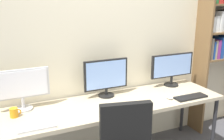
{
  "coord_description": "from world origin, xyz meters",
  "views": [
    {
      "loc": [
        -1.07,
        -1.74,
        1.83
      ],
      "look_at": [
        0.0,
        0.65,
        1.09
      ],
      "focal_mm": 41.63,
      "sensor_mm": 36.0,
      "label": 1
    }
  ],
  "objects_px": {
    "monitor_center": "(106,77)",
    "bookshelf": "(224,35)",
    "monitor_left": "(21,87)",
    "keyboard_right": "(191,97)",
    "keyboard_center": "(124,110)",
    "coffee_mug": "(14,113)",
    "monitor_right": "(172,67)",
    "computer_mouse": "(169,97)",
    "keyboard_left": "(37,127)",
    "desk": "(114,107)"
  },
  "relations": [
    {
      "from": "bookshelf",
      "to": "monitor_left",
      "type": "relative_size",
      "value": 3.78
    },
    {
      "from": "monitor_center",
      "to": "keyboard_right",
      "type": "height_order",
      "value": "monitor_center"
    },
    {
      "from": "desk",
      "to": "monitor_right",
      "type": "bearing_deg",
      "value": 13.27
    },
    {
      "from": "desk",
      "to": "monitor_left",
      "type": "height_order",
      "value": "monitor_left"
    },
    {
      "from": "coffee_mug",
      "to": "monitor_center",
      "type": "bearing_deg",
      "value": 8.0
    },
    {
      "from": "monitor_left",
      "to": "keyboard_center",
      "type": "relative_size",
      "value": 1.42
    },
    {
      "from": "keyboard_right",
      "to": "monitor_right",
      "type": "bearing_deg",
      "value": 82.27
    },
    {
      "from": "bookshelf",
      "to": "computer_mouse",
      "type": "distance_m",
      "value": 1.33
    },
    {
      "from": "desk",
      "to": "keyboard_center",
      "type": "relative_size",
      "value": 6.45
    },
    {
      "from": "monitor_right",
      "to": "keyboard_center",
      "type": "relative_size",
      "value": 1.57
    },
    {
      "from": "monitor_center",
      "to": "keyboard_center",
      "type": "height_order",
      "value": "monitor_center"
    },
    {
      "from": "monitor_center",
      "to": "bookshelf",
      "type": "bearing_deg",
      "value": 0.56
    },
    {
      "from": "monitor_left",
      "to": "keyboard_right",
      "type": "distance_m",
      "value": 1.81
    },
    {
      "from": "desk",
      "to": "computer_mouse",
      "type": "height_order",
      "value": "computer_mouse"
    },
    {
      "from": "monitor_left",
      "to": "computer_mouse",
      "type": "bearing_deg",
      "value": -13.5
    },
    {
      "from": "desk",
      "to": "bookshelf",
      "type": "bearing_deg",
      "value": 7.51
    },
    {
      "from": "keyboard_right",
      "to": "coffee_mug",
      "type": "relative_size",
      "value": 3.63
    },
    {
      "from": "keyboard_right",
      "to": "computer_mouse",
      "type": "relative_size",
      "value": 4.01
    },
    {
      "from": "monitor_left",
      "to": "desk",
      "type": "bearing_deg",
      "value": -13.27
    },
    {
      "from": "bookshelf",
      "to": "coffee_mug",
      "type": "xyz_separation_m",
      "value": [
        -2.74,
        -0.16,
        -0.55
      ]
    },
    {
      "from": "bookshelf",
      "to": "keyboard_center",
      "type": "bearing_deg",
      "value": -165.22
    },
    {
      "from": "monitor_center",
      "to": "monitor_right",
      "type": "relative_size",
      "value": 0.86
    },
    {
      "from": "desk",
      "to": "computer_mouse",
      "type": "distance_m",
      "value": 0.63
    },
    {
      "from": "desk",
      "to": "keyboard_left",
      "type": "height_order",
      "value": "keyboard_left"
    },
    {
      "from": "monitor_left",
      "to": "monitor_right",
      "type": "distance_m",
      "value": 1.8
    },
    {
      "from": "monitor_center",
      "to": "keyboard_left",
      "type": "distance_m",
      "value": 0.97
    },
    {
      "from": "keyboard_left",
      "to": "computer_mouse",
      "type": "bearing_deg",
      "value": 3.17
    },
    {
      "from": "monitor_left",
      "to": "keyboard_center",
      "type": "distance_m",
      "value": 1.03
    },
    {
      "from": "computer_mouse",
      "to": "desk",
      "type": "bearing_deg",
      "value": 166.16
    },
    {
      "from": "computer_mouse",
      "to": "monitor_right",
      "type": "bearing_deg",
      "value": 51.1
    },
    {
      "from": "keyboard_left",
      "to": "computer_mouse",
      "type": "xyz_separation_m",
      "value": [
        1.45,
        0.08,
        0.01
      ]
    },
    {
      "from": "keyboard_right",
      "to": "desk",
      "type": "bearing_deg",
      "value": 164.69
    },
    {
      "from": "keyboard_left",
      "to": "keyboard_center",
      "type": "xyz_separation_m",
      "value": [
        0.84,
        0.0,
        0.0
      ]
    },
    {
      "from": "computer_mouse",
      "to": "keyboard_center",
      "type": "bearing_deg",
      "value": -172.48
    },
    {
      "from": "monitor_left",
      "to": "keyboard_center",
      "type": "height_order",
      "value": "monitor_left"
    },
    {
      "from": "keyboard_right",
      "to": "keyboard_left",
      "type": "bearing_deg",
      "value": 180.0
    },
    {
      "from": "computer_mouse",
      "to": "coffee_mug",
      "type": "xyz_separation_m",
      "value": [
        -1.6,
        0.22,
        0.03
      ]
    },
    {
      "from": "keyboard_left",
      "to": "coffee_mug",
      "type": "xyz_separation_m",
      "value": [
        -0.16,
        0.3,
        0.04
      ]
    },
    {
      "from": "bookshelf",
      "to": "monitor_right",
      "type": "xyz_separation_m",
      "value": [
        -0.84,
        -0.02,
        -0.35
      ]
    },
    {
      "from": "desk",
      "to": "monitor_right",
      "type": "height_order",
      "value": "monitor_right"
    },
    {
      "from": "desk",
      "to": "monitor_right",
      "type": "relative_size",
      "value": 4.1
    },
    {
      "from": "monitor_right",
      "to": "keyboard_center",
      "type": "xyz_separation_m",
      "value": [
        -0.9,
        -0.44,
        -0.23
      ]
    },
    {
      "from": "bookshelf",
      "to": "monitor_left",
      "type": "height_order",
      "value": "bookshelf"
    },
    {
      "from": "bookshelf",
      "to": "coffee_mug",
      "type": "relative_size",
      "value": 19.3
    },
    {
      "from": "monitor_right",
      "to": "keyboard_right",
      "type": "xyz_separation_m",
      "value": [
        -0.06,
        -0.44,
        -0.23
      ]
    },
    {
      "from": "monitor_right",
      "to": "desk",
      "type": "bearing_deg",
      "value": -166.73
    },
    {
      "from": "monitor_right",
      "to": "keyboard_right",
      "type": "bearing_deg",
      "value": -97.73
    },
    {
      "from": "desk",
      "to": "keyboard_right",
      "type": "relative_size",
      "value": 6.39
    },
    {
      "from": "keyboard_left",
      "to": "desk",
      "type": "bearing_deg",
      "value": 15.31
    },
    {
      "from": "desk",
      "to": "keyboard_left",
      "type": "xyz_separation_m",
      "value": [
        -0.84,
        -0.23,
        0.06
      ]
    }
  ]
}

